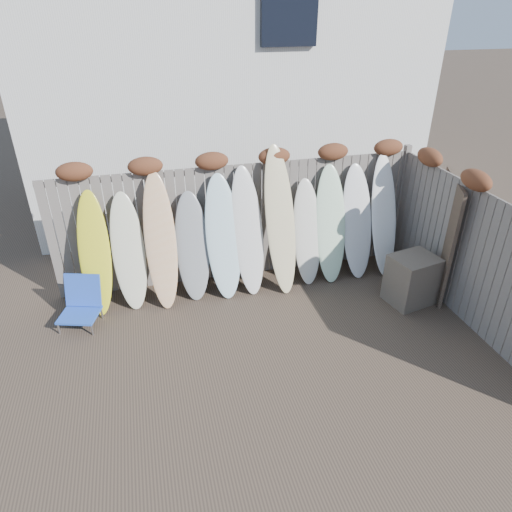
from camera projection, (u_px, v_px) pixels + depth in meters
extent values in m
plane|color=#493A2D|center=(279.00, 363.00, 6.10)|extent=(80.00, 80.00, 0.00)
cube|color=slate|center=(238.00, 222.00, 7.64)|extent=(6.00, 0.10, 2.00)
cube|color=slate|center=(399.00, 202.00, 8.28)|extent=(0.10, 0.10, 2.10)
ellipsoid|color=brown|center=(74.00, 172.00, 6.55)|extent=(0.52, 0.28, 0.28)
ellipsoid|color=brown|center=(145.00, 166.00, 6.77)|extent=(0.52, 0.28, 0.28)
ellipsoid|color=brown|center=(212.00, 161.00, 6.99)|extent=(0.52, 0.28, 0.28)
ellipsoid|color=brown|center=(274.00, 156.00, 7.21)|extent=(0.52, 0.28, 0.28)
ellipsoid|color=brown|center=(333.00, 152.00, 7.43)|extent=(0.52, 0.28, 0.28)
ellipsoid|color=brown|center=(388.00, 147.00, 7.65)|extent=(0.52, 0.28, 0.28)
cube|color=slate|center=(479.00, 263.00, 6.44)|extent=(0.10, 4.40, 2.00)
ellipsoid|color=brown|center=(476.00, 180.00, 6.24)|extent=(0.28, 0.56, 0.28)
ellipsoid|color=brown|center=(430.00, 157.00, 7.17)|extent=(0.28, 0.56, 0.28)
cube|color=silver|center=(218.00, 65.00, 10.25)|extent=(8.00, 5.00, 6.00)
cube|color=black|center=(290.00, 4.00, 7.69)|extent=(1.00, 0.12, 1.30)
cube|color=blue|center=(79.00, 315.00, 6.71)|extent=(0.65, 0.61, 0.03)
cube|color=blue|center=(83.00, 290.00, 6.80)|extent=(0.56, 0.32, 0.49)
cylinder|color=silver|center=(59.00, 328.00, 6.60)|extent=(0.03, 0.03, 0.20)
cylinder|color=#B1B1B8|center=(70.00, 312.00, 6.95)|extent=(0.03, 0.03, 0.20)
cylinder|color=#ACABB2|center=(92.00, 329.00, 6.57)|extent=(0.03, 0.03, 0.20)
cylinder|color=#AFB0B7|center=(102.00, 313.00, 6.92)|extent=(0.03, 0.03, 0.20)
cube|color=brown|center=(412.00, 280.00, 7.20)|extent=(0.78, 0.70, 0.80)
cube|color=brown|center=(444.00, 237.00, 7.27)|extent=(0.58, 1.18, 1.92)
ellipsoid|color=yellow|center=(95.00, 254.00, 6.83)|extent=(0.53, 0.70, 1.85)
ellipsoid|color=beige|center=(129.00, 252.00, 6.97)|extent=(0.51, 0.65, 1.78)
ellipsoid|color=#F7AE76|center=(161.00, 242.00, 6.96)|extent=(0.50, 0.74, 2.06)
ellipsoid|color=gray|center=(192.00, 247.00, 7.20)|extent=(0.56, 0.64, 1.70)
ellipsoid|color=silver|center=(223.00, 237.00, 7.22)|extent=(0.55, 0.70, 1.94)
ellipsoid|color=silver|center=(248.00, 232.00, 7.31)|extent=(0.55, 0.75, 2.02)
ellipsoid|color=beige|center=(280.00, 221.00, 7.30)|extent=(0.55, 0.85, 2.33)
ellipsoid|color=silver|center=(307.00, 232.00, 7.62)|extent=(0.50, 0.64, 1.73)
ellipsoid|color=#CCF2CA|center=(330.00, 225.00, 7.65)|extent=(0.58, 0.73, 1.93)
ellipsoid|color=white|center=(357.00, 222.00, 7.77)|extent=(0.54, 0.68, 1.90)
ellipsoid|color=white|center=(384.00, 216.00, 7.83)|extent=(0.47, 0.73, 2.04)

